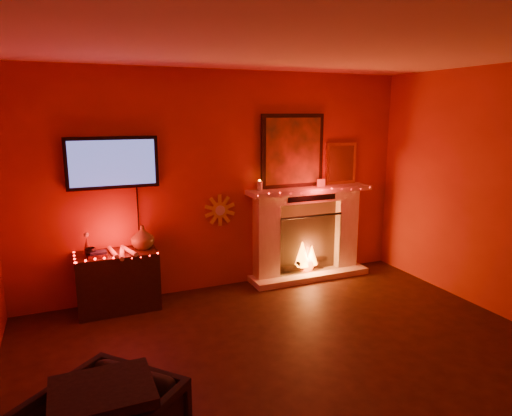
{
  "coord_description": "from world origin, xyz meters",
  "views": [
    {
      "loc": [
        -1.81,
        -2.81,
        2.2
      ],
      "look_at": [
        0.11,
        1.7,
        1.17
      ],
      "focal_mm": 32.0,
      "sensor_mm": 36.0,
      "label": 1
    }
  ],
  "objects_px": {
    "tv": "(113,163)",
    "sunburst_clock": "(220,210)",
    "console_table": "(119,277)",
    "fireplace": "(307,224)"
  },
  "relations": [
    {
      "from": "sunburst_clock",
      "to": "console_table",
      "type": "relative_size",
      "value": 0.42
    },
    {
      "from": "tv",
      "to": "sunburst_clock",
      "type": "xyz_separation_m",
      "value": [
        1.25,
        0.03,
        -0.65
      ]
    },
    {
      "from": "tv",
      "to": "sunburst_clock",
      "type": "relative_size",
      "value": 3.1
    },
    {
      "from": "sunburst_clock",
      "to": "tv",
      "type": "bearing_deg",
      "value": -178.76
    },
    {
      "from": "fireplace",
      "to": "sunburst_clock",
      "type": "relative_size",
      "value": 5.45
    },
    {
      "from": "fireplace",
      "to": "console_table",
      "type": "distance_m",
      "value": 2.5
    },
    {
      "from": "fireplace",
      "to": "sunburst_clock",
      "type": "distance_m",
      "value": 1.23
    },
    {
      "from": "tv",
      "to": "sunburst_clock",
      "type": "bearing_deg",
      "value": 1.24
    },
    {
      "from": "console_table",
      "to": "fireplace",
      "type": "bearing_deg",
      "value": 2.97
    },
    {
      "from": "fireplace",
      "to": "tv",
      "type": "xyz_separation_m",
      "value": [
        -2.44,
        0.06,
        0.92
      ]
    }
  ]
}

